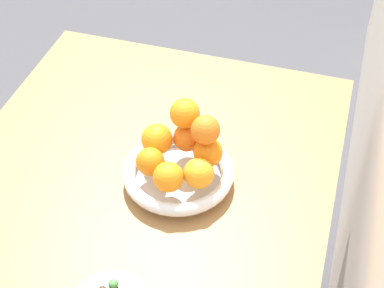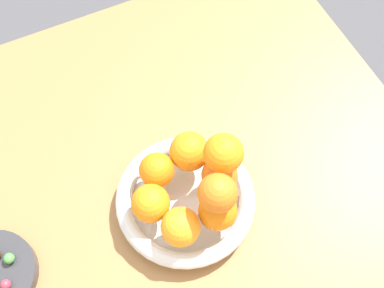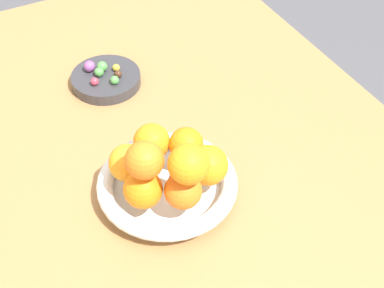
{
  "view_description": "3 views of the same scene",
  "coord_description": "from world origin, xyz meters",
  "px_view_note": "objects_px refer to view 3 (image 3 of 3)",
  "views": [
    {
      "loc": [
        0.64,
        0.33,
        1.61
      ],
      "look_at": [
        -0.09,
        0.11,
        0.88
      ],
      "focal_mm": 55.0,
      "sensor_mm": 36.0,
      "label": 1
    },
    {
      "loc": [
        -0.01,
        0.33,
        1.48
      ],
      "look_at": [
        -0.15,
        0.04,
        0.87
      ],
      "focal_mm": 45.0,
      "sensor_mm": 36.0,
      "label": 2
    },
    {
      "loc": [
        -0.68,
        0.33,
        1.45
      ],
      "look_at": [
        -0.15,
        0.04,
        0.86
      ],
      "focal_mm": 55.0,
      "sensor_mm": 36.0,
      "label": 3
    }
  ],
  "objects_px": {
    "candy_ball_6": "(95,82)",
    "orange_7": "(189,164)",
    "candy_ball_3": "(116,68)",
    "orange_1": "(128,163)",
    "orange_6": "(144,160)",
    "candy_ball_0": "(90,66)",
    "orange_5": "(186,144)",
    "candy_ball_5": "(99,72)",
    "candy_ball_4": "(102,66)",
    "dining_table": "(177,169)",
    "orange_3": "(183,191)",
    "orange_4": "(208,165)",
    "orange_2": "(143,189)",
    "candy_ball_2": "(118,74)",
    "candy_dish": "(106,79)",
    "orange_0": "(152,142)",
    "candy_ball_1": "(115,80)",
    "fruit_bowl": "(167,185)"
  },
  "relations": [
    {
      "from": "orange_1",
      "to": "orange_5",
      "type": "xyz_separation_m",
      "value": [
        -0.0,
        -0.1,
        -0.0
      ]
    },
    {
      "from": "orange_2",
      "to": "orange_6",
      "type": "relative_size",
      "value": 1.04
    },
    {
      "from": "orange_1",
      "to": "candy_ball_4",
      "type": "distance_m",
      "value": 0.31
    },
    {
      "from": "candy_ball_1",
      "to": "candy_ball_0",
      "type": "bearing_deg",
      "value": 24.83
    },
    {
      "from": "orange_3",
      "to": "orange_6",
      "type": "xyz_separation_m",
      "value": [
        0.03,
        0.05,
        0.06
      ]
    },
    {
      "from": "candy_dish",
      "to": "orange_4",
      "type": "xyz_separation_m",
      "value": [
        -0.34,
        -0.03,
        0.06
      ]
    },
    {
      "from": "orange_3",
      "to": "candy_ball_4",
      "type": "xyz_separation_m",
      "value": [
        0.38,
        -0.02,
        -0.04
      ]
    },
    {
      "from": "candy_ball_0",
      "to": "candy_ball_1",
      "type": "relative_size",
      "value": 1.31
    },
    {
      "from": "orange_0",
      "to": "orange_2",
      "type": "distance_m",
      "value": 0.1
    },
    {
      "from": "orange_6",
      "to": "fruit_bowl",
      "type": "bearing_deg",
      "value": -58.23
    },
    {
      "from": "fruit_bowl",
      "to": "orange_2",
      "type": "height_order",
      "value": "orange_2"
    },
    {
      "from": "orange_5",
      "to": "orange_7",
      "type": "distance_m",
      "value": 0.11
    },
    {
      "from": "candy_ball_3",
      "to": "orange_1",
      "type": "bearing_deg",
      "value": 161.56
    },
    {
      "from": "orange_0",
      "to": "orange_4",
      "type": "bearing_deg",
      "value": -149.2
    },
    {
      "from": "orange_4",
      "to": "orange_2",
      "type": "bearing_deg",
      "value": 88.07
    },
    {
      "from": "orange_7",
      "to": "dining_table",
      "type": "bearing_deg",
      "value": -20.66
    },
    {
      "from": "candy_ball_0",
      "to": "orange_0",
      "type": "bearing_deg",
      "value": -179.36
    },
    {
      "from": "candy_ball_0",
      "to": "candy_ball_4",
      "type": "relative_size",
      "value": 1.09
    },
    {
      "from": "candy_ball_3",
      "to": "orange_7",
      "type": "bearing_deg",
      "value": 174.19
    },
    {
      "from": "dining_table",
      "to": "candy_dish",
      "type": "bearing_deg",
      "value": 15.72
    },
    {
      "from": "orange_5",
      "to": "orange_2",
      "type": "bearing_deg",
      "value": 118.9
    },
    {
      "from": "candy_dish",
      "to": "candy_ball_0",
      "type": "relative_size",
      "value": 6.14
    },
    {
      "from": "orange_6",
      "to": "candy_ball_1",
      "type": "bearing_deg",
      "value": -13.2
    },
    {
      "from": "orange_0",
      "to": "candy_ball_6",
      "type": "distance_m",
      "value": 0.24
    },
    {
      "from": "orange_5",
      "to": "candy_ball_4",
      "type": "xyz_separation_m",
      "value": [
        0.3,
        0.03,
        -0.04
      ]
    },
    {
      "from": "orange_7",
      "to": "candy_ball_5",
      "type": "relative_size",
      "value": 3.27
    },
    {
      "from": "fruit_bowl",
      "to": "candy_ball_5",
      "type": "bearing_deg",
      "value": -1.52
    },
    {
      "from": "fruit_bowl",
      "to": "candy_dish",
      "type": "bearing_deg",
      "value": -3.58
    },
    {
      "from": "candy_ball_3",
      "to": "orange_4",
      "type": "bearing_deg",
      "value": -178.29
    },
    {
      "from": "orange_0",
      "to": "orange_2",
      "type": "xyz_separation_m",
      "value": [
        -0.08,
        0.05,
        -0.0
      ]
    },
    {
      "from": "orange_6",
      "to": "candy_ball_4",
      "type": "distance_m",
      "value": 0.37
    },
    {
      "from": "candy_dish",
      "to": "dining_table",
      "type": "bearing_deg",
      "value": -164.28
    },
    {
      "from": "orange_1",
      "to": "orange_0",
      "type": "bearing_deg",
      "value": -64.24
    },
    {
      "from": "orange_4",
      "to": "candy_ball_4",
      "type": "bearing_deg",
      "value": 5.4
    },
    {
      "from": "orange_5",
      "to": "candy_ball_6",
      "type": "height_order",
      "value": "orange_5"
    },
    {
      "from": "orange_5",
      "to": "candy_ball_5",
      "type": "height_order",
      "value": "orange_5"
    },
    {
      "from": "orange_2",
      "to": "orange_6",
      "type": "bearing_deg",
      "value": -88.69
    },
    {
      "from": "orange_2",
      "to": "candy_ball_4",
      "type": "bearing_deg",
      "value": -11.47
    },
    {
      "from": "candy_ball_6",
      "to": "orange_7",
      "type": "bearing_deg",
      "value": -177.7
    },
    {
      "from": "candy_ball_0",
      "to": "candy_ball_4",
      "type": "bearing_deg",
      "value": -116.24
    },
    {
      "from": "orange_0",
      "to": "candy_ball_6",
      "type": "relative_size",
      "value": 3.9
    },
    {
      "from": "candy_ball_5",
      "to": "candy_ball_3",
      "type": "bearing_deg",
      "value": -89.82
    },
    {
      "from": "orange_6",
      "to": "candy_ball_5",
      "type": "bearing_deg",
      "value": -9.07
    },
    {
      "from": "candy_ball_2",
      "to": "candy_dish",
      "type": "bearing_deg",
      "value": 46.82
    },
    {
      "from": "candy_dish",
      "to": "candy_ball_2",
      "type": "bearing_deg",
      "value": -133.18
    },
    {
      "from": "candy_ball_6",
      "to": "candy_ball_4",
      "type": "bearing_deg",
      "value": -40.51
    },
    {
      "from": "orange_2",
      "to": "candy_ball_2",
      "type": "distance_m",
      "value": 0.34
    },
    {
      "from": "candy_ball_0",
      "to": "candy_ball_2",
      "type": "relative_size",
      "value": 1.51
    },
    {
      "from": "orange_2",
      "to": "orange_5",
      "type": "bearing_deg",
      "value": -61.1
    },
    {
      "from": "orange_6",
      "to": "candy_ball_0",
      "type": "distance_m",
      "value": 0.38
    }
  ]
}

